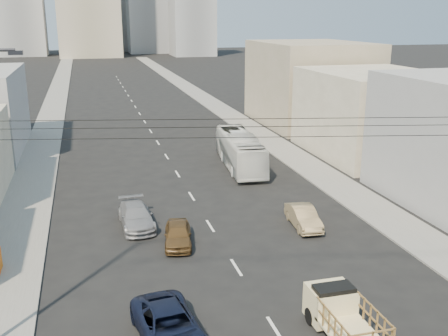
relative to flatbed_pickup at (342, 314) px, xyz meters
name	(u,v)px	position (x,y,z in m)	size (l,w,h in m)	color
sidewalk_left	(55,101)	(-14.23, 69.21, -1.03)	(3.50, 180.00, 0.12)	slate
sidewalk_right	(201,96)	(9.27, 69.21, -1.03)	(3.50, 180.00, 0.12)	slate
lane_dashes	(142,118)	(-2.48, 52.21, -1.09)	(0.15, 104.00, 0.01)	silver
flatbed_pickup	(342,314)	(0.00, 0.00, 0.00)	(1.95, 4.41, 1.90)	beige
navy_pickup	(169,327)	(-7.01, 1.48, -0.37)	(2.39, 5.18, 1.44)	black
city_bus	(240,150)	(3.28, 25.87, 0.44)	(2.59, 11.05, 3.08)	silver
sedan_brown	(178,234)	(-4.98, 10.92, -0.44)	(1.56, 3.87, 1.32)	brown
sedan_tan	(303,217)	(3.25, 11.56, -0.43)	(1.40, 4.03, 1.33)	#917A54
sedan_grey	(136,216)	(-7.07, 14.37, -0.40)	(1.96, 4.82, 1.40)	gray
overhead_wires	(286,127)	(-2.48, 0.71, 7.87)	(23.01, 5.02, 0.72)	black
bldg_right_mid	(373,113)	(17.02, 27.21, 2.91)	(11.00, 14.00, 8.00)	#B5AA92
bldg_right_far	(310,83)	(17.52, 43.21, 3.91)	(12.00, 16.00, 10.00)	gray
midrise_nw	(20,4)	(-28.48, 179.21, 15.91)	(15.00, 15.00, 34.00)	gray
midrise_east	(192,13)	(27.52, 164.21, 12.91)	(14.00, 14.00, 28.00)	gray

